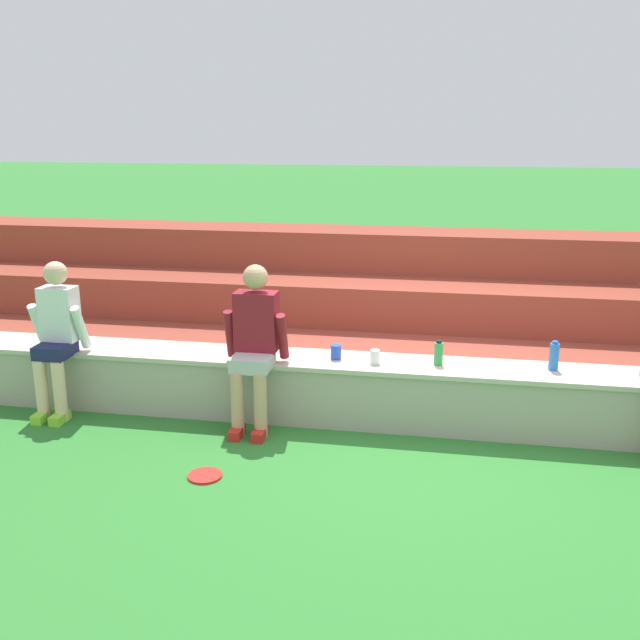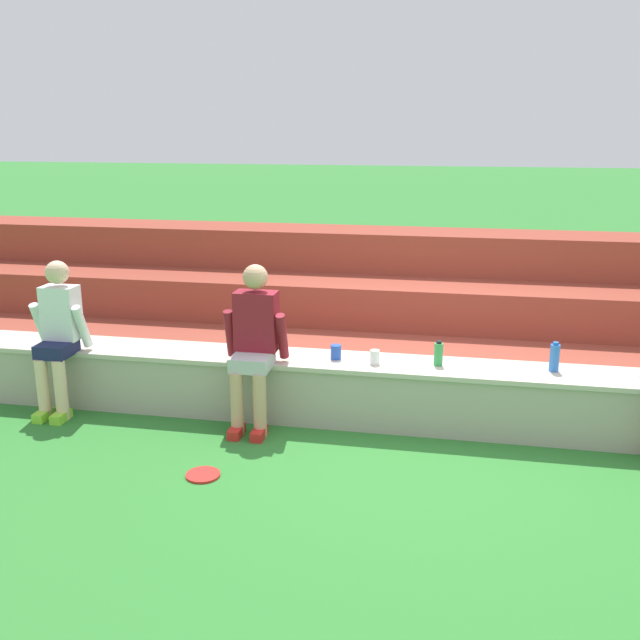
% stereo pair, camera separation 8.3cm
% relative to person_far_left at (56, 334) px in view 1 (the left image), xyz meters
% --- Properties ---
extents(ground_plane, '(80.00, 80.00, 0.00)m').
position_rel_person_far_left_xyz_m(ground_plane, '(3.08, 0.04, -0.73)').
color(ground_plane, '#2D752D').
extents(stone_seating_wall, '(8.07, 0.54, 0.55)m').
position_rel_person_far_left_xyz_m(stone_seating_wall, '(3.08, 0.29, -0.44)').
color(stone_seating_wall, '#A8A08E').
rests_on(stone_seating_wall, ground).
extents(brick_bleachers, '(11.88, 2.29, 1.34)m').
position_rel_person_far_left_xyz_m(brick_bleachers, '(3.08, 2.16, -0.21)').
color(brick_bleachers, brown).
rests_on(brick_bleachers, ground).
extents(person_far_left, '(0.49, 0.51, 1.37)m').
position_rel_person_far_left_xyz_m(person_far_left, '(0.00, 0.00, 0.00)').
color(person_far_left, beige).
rests_on(person_far_left, ground).
extents(person_left_of_center, '(0.54, 0.55, 1.40)m').
position_rel_person_far_left_xyz_m(person_left_of_center, '(1.79, 0.02, 0.02)').
color(person_left_of_center, tan).
rests_on(person_left_of_center, ground).
extents(water_bottle_near_left, '(0.07, 0.07, 0.21)m').
position_rel_person_far_left_xyz_m(water_bottle_near_left, '(3.31, 0.30, -0.08)').
color(water_bottle_near_left, green).
rests_on(water_bottle_near_left, stone_seating_wall).
extents(water_bottle_mid_left, '(0.08, 0.08, 0.25)m').
position_rel_person_far_left_xyz_m(water_bottle_mid_left, '(4.25, 0.34, -0.06)').
color(water_bottle_mid_left, blue).
rests_on(water_bottle_mid_left, stone_seating_wall).
extents(plastic_cup_middle, '(0.08, 0.08, 0.12)m').
position_rel_person_far_left_xyz_m(plastic_cup_middle, '(2.78, 0.23, -0.12)').
color(plastic_cup_middle, white).
rests_on(plastic_cup_middle, stone_seating_wall).
extents(plastic_cup_left_end, '(0.09, 0.09, 0.12)m').
position_rel_person_far_left_xyz_m(plastic_cup_left_end, '(2.44, 0.30, -0.12)').
color(plastic_cup_left_end, blue).
rests_on(plastic_cup_left_end, stone_seating_wall).
extents(frisbee, '(0.26, 0.26, 0.02)m').
position_rel_person_far_left_xyz_m(frisbee, '(1.66, -0.95, -0.72)').
color(frisbee, red).
rests_on(frisbee, ground).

